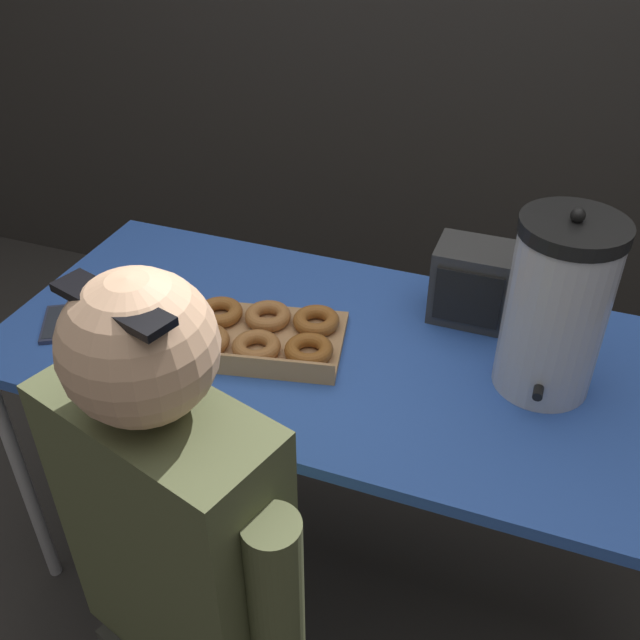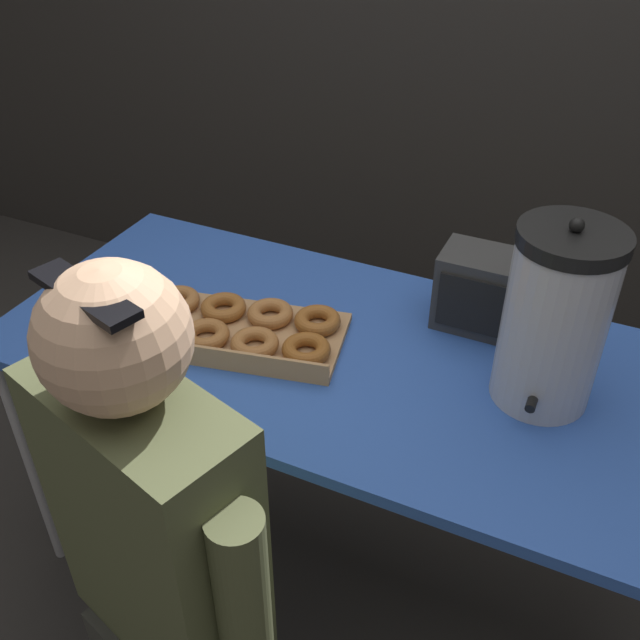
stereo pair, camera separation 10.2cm
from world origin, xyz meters
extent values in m
plane|color=#2D2B28|center=(0.00, 0.00, 0.00)|extent=(12.00, 12.00, 0.00)
cube|color=#2D56B2|center=(0.00, 0.00, 0.75)|extent=(1.58, 0.71, 0.03)
cylinder|color=#ADADB2|center=(-0.74, -0.31, 0.37)|extent=(0.03, 0.03, 0.73)
cylinder|color=#ADADB2|center=(-0.74, 0.31, 0.37)|extent=(0.03, 0.03, 0.73)
cube|color=tan|center=(-0.25, -0.06, 0.77)|extent=(0.51, 0.33, 0.02)
cube|color=tan|center=(-0.22, -0.17, 0.79)|extent=(0.46, 0.10, 0.04)
torus|color=#A76936|center=(-0.40, -0.14, 0.79)|extent=(0.14, 0.14, 0.03)
torus|color=#A16431|center=(-0.29, -0.12, 0.79)|extent=(0.14, 0.14, 0.03)
torus|color=#A46734|center=(-0.18, -0.10, 0.79)|extent=(0.15, 0.15, 0.03)
torus|color=brown|center=(-0.07, -0.07, 0.79)|extent=(0.12, 0.12, 0.03)
torus|color=#A56835|center=(-0.43, -0.03, 0.79)|extent=(0.15, 0.15, 0.03)
torus|color=#965926|center=(-0.31, -0.01, 0.79)|extent=(0.15, 0.15, 0.03)
torus|color=#A66936|center=(-0.20, 0.01, 0.79)|extent=(0.14, 0.14, 0.03)
torus|color=#935623|center=(-0.10, 0.03, 0.79)|extent=(0.14, 0.14, 0.03)
cylinder|color=#B7B7BC|center=(0.40, 0.03, 0.93)|extent=(0.19, 0.19, 0.34)
cylinder|color=black|center=(0.40, 0.03, 1.12)|extent=(0.20, 0.20, 0.03)
sphere|color=black|center=(0.40, 0.03, 1.14)|extent=(0.03, 0.03, 0.03)
cylinder|color=black|center=(0.40, -0.07, 0.82)|extent=(0.02, 0.05, 0.02)
cube|color=#2D334C|center=(-0.66, -0.15, 0.76)|extent=(0.13, 0.16, 0.01)
cube|color=#2D333D|center=(-0.66, -0.15, 0.77)|extent=(0.11, 0.14, 0.00)
cube|color=#333333|center=(0.22, 0.22, 0.85)|extent=(0.18, 0.13, 0.18)
cube|color=black|center=(0.22, 0.15, 0.85)|extent=(0.15, 0.01, 0.13)
cube|color=#4C5133|center=(-0.13, -0.55, 0.72)|extent=(0.43, 0.28, 0.59)
sphere|color=tan|center=(-0.13, -0.55, 1.13)|extent=(0.22, 0.22, 0.22)
cube|color=black|center=(-0.14, -0.58, 1.22)|extent=(0.19, 0.10, 0.01)
cylinder|color=#4C5133|center=(0.08, -0.62, 0.69)|extent=(0.09, 0.09, 0.47)
cylinder|color=#4C5133|center=(-0.34, -0.49, 0.69)|extent=(0.09, 0.09, 0.47)
camera|label=1|loc=(0.36, -1.18, 1.72)|focal=40.00mm
camera|label=2|loc=(0.46, -1.14, 1.72)|focal=40.00mm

